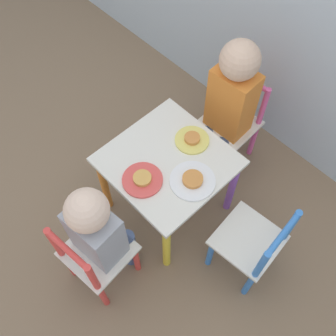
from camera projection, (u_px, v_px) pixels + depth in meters
name	position (u px, v px, depth m)	size (l,w,h in m)	color
ground_plane	(168.00, 205.00, 2.05)	(6.00, 6.00, 0.00)	#7F664C
kids_table	(168.00, 169.00, 1.75)	(0.50, 0.50, 0.44)	silver
chair_red	(95.00, 256.00, 1.65)	(0.29, 0.29, 0.52)	silver
chair_pink	(231.00, 123.00, 2.02)	(0.27, 0.27, 0.52)	silver
chair_blue	(252.00, 244.00, 1.67)	(0.28, 0.28, 0.52)	silver
child_front	(99.00, 230.00, 1.53)	(0.21, 0.22, 0.71)	#4C608E
child_back	(230.00, 99.00, 1.80)	(0.21, 0.23, 0.80)	#4C608E
plate_front	(142.00, 179.00, 1.62)	(0.17, 0.17, 0.03)	#E54C47
plate_back	(192.00, 140.00, 1.73)	(0.15, 0.15, 0.03)	#EADB66
plate_right	(193.00, 180.00, 1.62)	(0.19, 0.19, 0.03)	white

